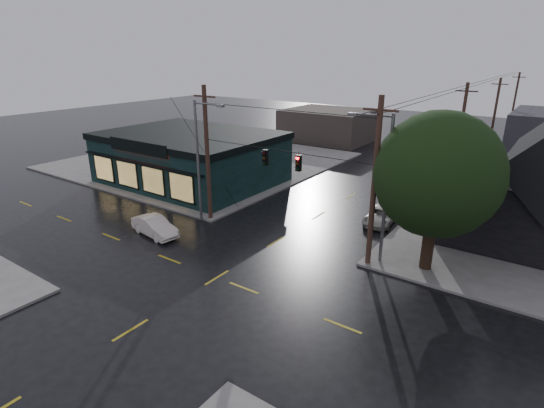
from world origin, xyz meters
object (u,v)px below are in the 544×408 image
Objects in this scene: utility_pole_nw at (211,219)px; corner_tree at (438,175)px; utility_pole_ne at (367,265)px; suv_silver at (381,216)px; sedan_cream at (155,226)px.

corner_tree is at bearing 4.95° from utility_pole_nw.
suv_silver is (-1.90, 6.93, 0.59)m from utility_pole_ne.
utility_pole_nw reaches higher than suv_silver.
utility_pole_nw is at bearing -5.99° from sedan_cream.
utility_pole_nw is 2.38× the size of suv_silver.
utility_pole_nw is 13.00m from utility_pole_ne.
corner_tree is at bearing -54.65° from suv_silver.
sedan_cream is at bearing -161.15° from corner_tree.
corner_tree is 6.78m from utility_pole_ne.
sedan_cream is at bearing -143.54° from suv_silver.
suv_silver is (11.10, 6.93, 0.59)m from utility_pole_nw.
suv_silver is (12.25, 11.41, -0.08)m from sedan_cream.
sedan_cream is 0.96× the size of suv_silver.
corner_tree is 2.27× the size of sedan_cream.
utility_pole_ne is 14.86m from sedan_cream.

